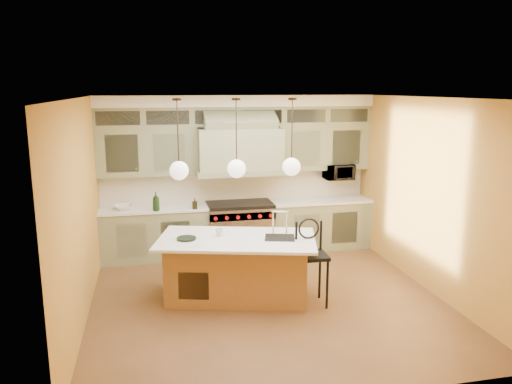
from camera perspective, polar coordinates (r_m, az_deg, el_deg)
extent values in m
plane|color=brown|center=(7.47, 1.20, -12.11)|extent=(5.00, 5.00, 0.00)
plane|color=white|center=(6.83, 1.31, 10.72)|extent=(5.00, 5.00, 0.00)
plane|color=#C08A34|center=(9.41, -2.27, 2.16)|extent=(5.00, 0.00, 5.00)
plane|color=#C08A34|center=(4.71, 8.37, -7.95)|extent=(5.00, 0.00, 5.00)
plane|color=#C08A34|center=(6.89, -19.43, -2.14)|extent=(0.00, 5.00, 5.00)
plane|color=#C08A34|center=(7.96, 19.05, -0.29)|extent=(0.00, 5.00, 5.00)
cube|color=gray|center=(9.19, -11.46, -4.72)|extent=(1.90, 0.65, 0.90)
cube|color=gray|center=(9.71, 7.18, -3.68)|extent=(1.90, 0.65, 0.90)
cube|color=white|center=(9.07, -11.58, -1.88)|extent=(1.90, 0.68, 0.04)
cube|color=white|center=(9.60, 7.25, -0.97)|extent=(1.90, 0.68, 0.04)
cube|color=beige|center=(9.44, -2.24, 0.76)|extent=(5.00, 0.04, 0.56)
cube|color=gray|center=(9.04, -12.33, 4.53)|extent=(1.75, 0.35, 0.85)
cube|color=gray|center=(9.59, 7.54, 5.11)|extent=(1.75, 0.35, 0.85)
cube|color=gray|center=(9.00, -1.91, 4.93)|extent=(1.50, 0.70, 0.75)
cube|color=#757D5B|center=(9.06, -1.89, 2.41)|extent=(1.60, 0.76, 0.10)
cube|color=#333833|center=(9.12, -2.13, 8.64)|extent=(5.00, 0.35, 0.35)
cube|color=white|center=(9.09, -2.12, 10.37)|extent=(5.00, 0.47, 0.20)
cube|color=silver|center=(9.30, -1.85, -4.28)|extent=(1.20, 0.70, 0.90)
cube|color=black|center=(9.18, -1.87, -1.41)|extent=(1.20, 0.70, 0.06)
cube|color=silver|center=(8.91, -1.49, -2.81)|extent=(1.20, 0.06, 0.14)
cube|color=olive|center=(7.38, -2.14, -8.73)|extent=(2.16, 1.43, 0.88)
cube|color=white|center=(7.19, -2.20, -5.44)|extent=(2.47, 1.74, 0.04)
cube|color=black|center=(7.21, 2.73, -5.39)|extent=(0.51, 0.48, 0.05)
cylinder|color=black|center=(7.01, 5.27, -10.69)|extent=(0.04, 0.04, 0.70)
cylinder|color=black|center=(7.11, 8.15, -10.45)|extent=(0.04, 0.04, 0.70)
cylinder|color=black|center=(7.34, 4.54, -9.63)|extent=(0.04, 0.04, 0.70)
cylinder|color=black|center=(7.43, 7.29, -9.41)|extent=(0.04, 0.04, 0.70)
cube|color=black|center=(7.09, 6.38, -7.24)|extent=(0.45, 0.45, 0.05)
torus|color=black|center=(7.15, 6.05, -4.18)|extent=(0.31, 0.04, 0.31)
imported|color=black|center=(9.70, 9.42, 2.29)|extent=(0.54, 0.37, 0.30)
imported|color=black|center=(8.78, -11.36, -1.08)|extent=(0.14, 0.14, 0.33)
imported|color=black|center=(8.83, -7.01, -1.32)|extent=(0.10, 0.10, 0.19)
imported|color=white|center=(9.05, -14.89, -1.68)|extent=(0.36, 0.36, 0.08)
imported|color=beige|center=(7.29, -4.22, -4.61)|extent=(0.12, 0.12, 0.11)
cylinder|color=#2D2319|center=(6.82, -9.04, 10.41)|extent=(0.12, 0.12, 0.03)
cylinder|color=#2D2319|center=(6.85, -8.92, 6.68)|extent=(0.02, 0.02, 0.93)
sphere|color=white|center=(6.91, -8.79, 2.43)|extent=(0.26, 0.26, 0.26)
cylinder|color=#2D2319|center=(6.91, -2.30, 10.56)|extent=(0.12, 0.12, 0.03)
cylinder|color=#2D2319|center=(6.94, -2.27, 6.88)|extent=(0.02, 0.02, 0.93)
sphere|color=white|center=(7.00, -2.23, 2.68)|extent=(0.26, 0.26, 0.26)
cylinder|color=#2D2319|center=(7.09, 4.19, 10.57)|extent=(0.12, 0.12, 0.03)
cylinder|color=#2D2319|center=(7.12, 4.13, 6.99)|extent=(0.02, 0.02, 0.93)
sphere|color=white|center=(7.18, 4.07, 2.89)|extent=(0.26, 0.26, 0.26)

